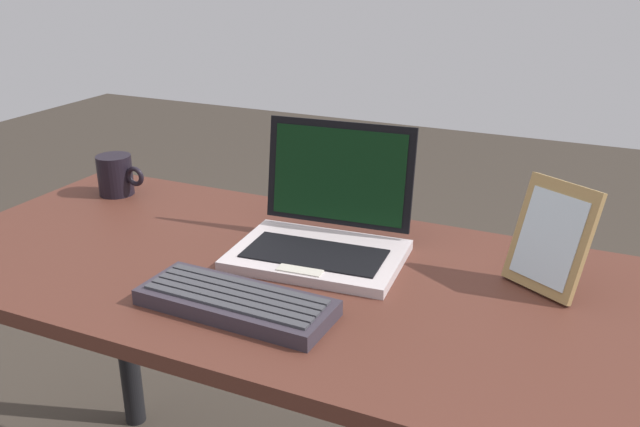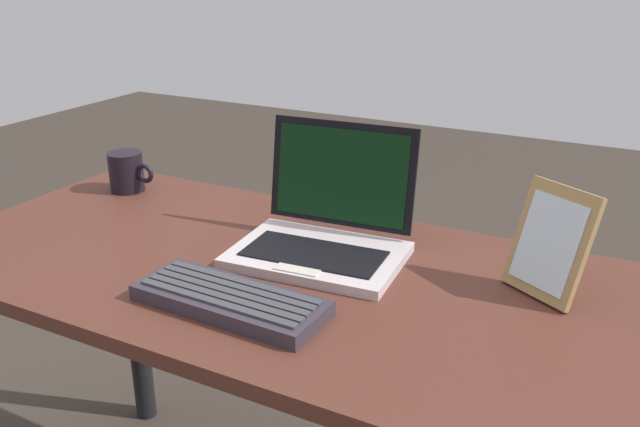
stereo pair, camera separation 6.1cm
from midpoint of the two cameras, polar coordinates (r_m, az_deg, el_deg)
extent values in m
cube|color=#4B261C|center=(1.23, -1.78, -5.21)|extent=(1.40, 0.65, 0.03)
cylinder|color=black|center=(1.93, -14.60, -7.79)|extent=(0.06, 0.06, 0.71)
cube|color=#BEB1B3|center=(1.25, 1.16, -3.59)|extent=(0.33, 0.24, 0.02)
cube|color=black|center=(1.23, 0.88, -3.43)|extent=(0.26, 0.14, 0.00)
cube|color=#BAB4A5|center=(1.17, -0.40, -4.74)|extent=(0.08, 0.04, 0.00)
cube|color=black|center=(1.31, 3.20, 3.38)|extent=(0.30, 0.06, 0.20)
cube|color=black|center=(1.31, 3.12, 3.27)|extent=(0.27, 0.05, 0.18)
cube|color=yellow|center=(1.31, 3.08, 2.41)|extent=(0.25, 0.02, 0.01)
cube|color=#2F2832|center=(1.09, -6.12, -7.36)|extent=(0.32, 0.13, 0.03)
cube|color=#38383D|center=(1.06, -7.37, -7.49)|extent=(0.30, 0.02, 0.00)
cube|color=#38383D|center=(1.07, -6.75, -7.06)|extent=(0.30, 0.02, 0.00)
cube|color=#38383D|center=(1.09, -6.16, -6.65)|extent=(0.30, 0.02, 0.00)
cube|color=#38383D|center=(1.10, -5.57, -6.24)|extent=(0.30, 0.02, 0.00)
cube|color=#38383D|center=(1.11, -5.01, -5.84)|extent=(0.30, 0.02, 0.00)
cube|color=olive|center=(1.17, 20.46, -2.30)|extent=(0.15, 0.12, 0.19)
cube|color=#AEC0C9|center=(1.16, 20.24, -2.38)|extent=(0.12, 0.09, 0.15)
cube|color=olive|center=(1.22, 20.95, -5.35)|extent=(0.02, 0.02, 0.03)
cylinder|color=black|center=(1.65, -15.16, 3.44)|extent=(0.08, 0.08, 0.09)
torus|color=black|center=(1.62, -13.63, 3.33)|extent=(0.05, 0.01, 0.05)
camera|label=1|loc=(0.03, -88.59, 0.55)|focal=37.63mm
camera|label=2|loc=(0.03, 91.41, -0.55)|focal=37.63mm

